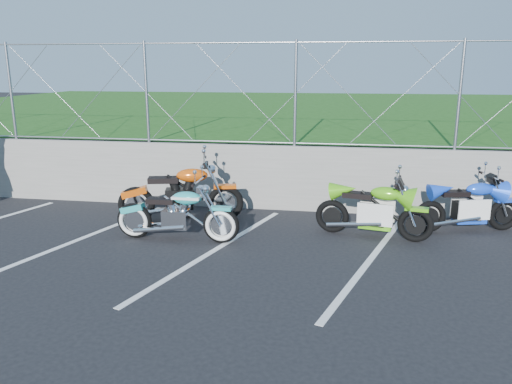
% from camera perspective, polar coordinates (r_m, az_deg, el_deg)
% --- Properties ---
extents(ground, '(90.00, 90.00, 0.00)m').
position_cam_1_polar(ground, '(7.06, -6.57, -9.39)').
color(ground, black).
rests_on(ground, ground).
extents(retaining_wall, '(30.00, 0.22, 1.30)m').
position_cam_1_polar(retaining_wall, '(10.12, -1.31, 1.83)').
color(retaining_wall, slate).
rests_on(retaining_wall, ground).
extents(grass_field, '(30.00, 20.00, 1.30)m').
position_cam_1_polar(grass_field, '(19.92, 4.03, 7.91)').
color(grass_field, '#1C4A13').
rests_on(grass_field, ground).
extents(chain_link_fence, '(28.00, 0.03, 2.00)m').
position_cam_1_polar(chain_link_fence, '(9.90, -1.36, 11.20)').
color(chain_link_fence, gray).
rests_on(chain_link_fence, retaining_wall).
extents(parking_lines, '(18.29, 4.31, 0.01)m').
position_cam_1_polar(parking_lines, '(7.77, 4.08, -7.07)').
color(parking_lines, silver).
rests_on(parking_lines, ground).
extents(cruiser_turquoise, '(2.10, 0.66, 1.04)m').
position_cam_1_polar(cruiser_turquoise, '(8.31, -8.86, -2.75)').
color(cruiser_turquoise, black).
rests_on(cruiser_turquoise, ground).
extents(naked_orange, '(2.28, 0.82, 1.15)m').
position_cam_1_polar(naked_orange, '(9.31, -8.39, -0.41)').
color(naked_orange, black).
rests_on(naked_orange, ground).
extents(sportbike_green, '(1.95, 0.69, 1.02)m').
position_cam_1_polar(sportbike_green, '(8.59, 13.42, -2.27)').
color(sportbike_green, black).
rests_on(sportbike_green, ground).
extents(sportbike_blue, '(1.88, 0.70, 0.99)m').
position_cam_1_polar(sportbike_blue, '(9.43, 23.19, -1.66)').
color(sportbike_blue, black).
rests_on(sportbike_blue, ground).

